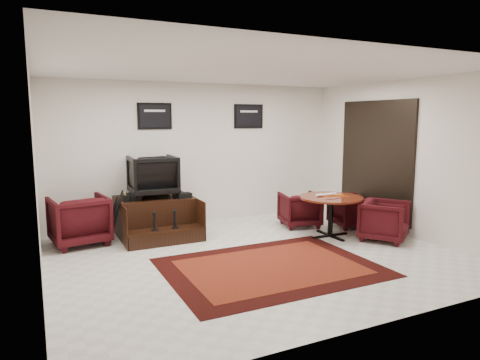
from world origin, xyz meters
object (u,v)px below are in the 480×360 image
object	(u,v)px
armchair_side	(79,218)
meeting_table	(331,202)
table_chair_window	(351,209)
shine_chair	(153,174)
table_chair_corner	(384,219)
shine_podium	(156,218)
table_chair_back	(300,208)

from	to	relation	value
armchair_side	meeting_table	world-z (taller)	armchair_side
meeting_table	table_chair_window	bearing A→B (deg)	26.92
shine_chair	table_chair_corner	xyz separation A→B (m)	(3.49, -2.20, -0.73)
table_chair_window	shine_podium	bearing A→B (deg)	80.42
armchair_side	table_chair_window	bearing A→B (deg)	159.69
shine_podium	shine_chair	distance (m)	0.80
table_chair_window	meeting_table	bearing A→B (deg)	123.56
shine_chair	table_chair_back	bearing A→B (deg)	167.41
shine_podium	armchair_side	size ratio (longest dim) A/B	1.51
armchair_side	table_chair_back	size ratio (longest dim) A/B	1.24
shine_podium	table_chair_corner	distance (m)	4.05
shine_podium	armchair_side	distance (m)	1.32
shine_chair	meeting_table	size ratio (longest dim) A/B	0.76
table_chair_window	armchair_side	bearing A→B (deg)	84.76
table_chair_window	table_chair_corner	world-z (taller)	table_chair_corner
shine_chair	table_chair_window	bearing A→B (deg)	163.95
table_chair_corner	armchair_side	bearing A→B (deg)	121.96
armchair_side	table_chair_back	distance (m)	4.07
meeting_table	shine_chair	bearing A→B (deg)	150.37
shine_podium	table_chair_corner	xyz separation A→B (m)	(3.49, -2.06, 0.07)
armchair_side	table_chair_corner	world-z (taller)	armchair_side
shine_chair	table_chair_corner	world-z (taller)	shine_chair
shine_chair	table_chair_corner	distance (m)	4.19
shine_chair	armchair_side	bearing A→B (deg)	9.02
shine_chair	armchair_side	size ratio (longest dim) A/B	0.92
shine_chair	table_chair_window	size ratio (longest dim) A/B	1.22
armchair_side	table_chair_back	world-z (taller)	armchair_side
shine_podium	table_chair_window	size ratio (longest dim) A/B	2.00
table_chair_back	table_chair_window	bearing A→B (deg)	165.28
meeting_table	table_chair_corner	xyz separation A→B (m)	(0.69, -0.60, -0.26)
shine_chair	meeting_table	xyz separation A→B (m)	(2.80, -1.59, -0.47)
shine_podium	table_chair_corner	bearing A→B (deg)	-30.49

